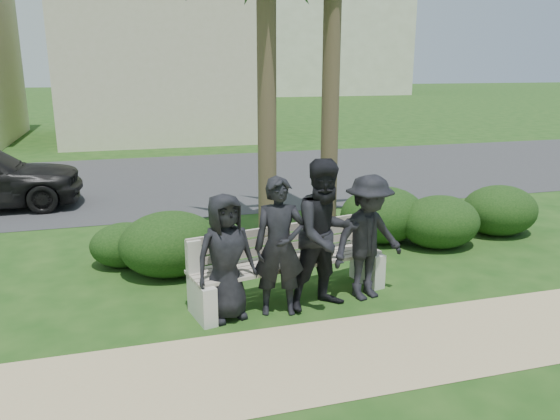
{
  "coord_description": "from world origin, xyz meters",
  "views": [
    {
      "loc": [
        -2.78,
        -6.62,
        2.97
      ],
      "look_at": [
        -0.57,
        1.0,
        0.87
      ],
      "focal_mm": 35.0,
      "sensor_mm": 36.0,
      "label": 1
    }
  ],
  "objects_px": {
    "man_a": "(225,257)",
    "man_d": "(368,238)",
    "man_b": "(279,247)",
    "park_bench": "(290,268)",
    "man_c": "(326,235)"
  },
  "relations": [
    {
      "from": "man_a",
      "to": "man_d",
      "type": "distance_m",
      "value": 1.88
    },
    {
      "from": "man_b",
      "to": "man_d",
      "type": "relative_size",
      "value": 1.04
    },
    {
      "from": "park_bench",
      "to": "man_b",
      "type": "bearing_deg",
      "value": -135.12
    },
    {
      "from": "man_a",
      "to": "man_c",
      "type": "distance_m",
      "value": 1.27
    },
    {
      "from": "man_a",
      "to": "man_b",
      "type": "bearing_deg",
      "value": -19.09
    },
    {
      "from": "park_bench",
      "to": "man_c",
      "type": "xyz_separation_m",
      "value": [
        0.35,
        -0.37,
        0.54
      ]
    },
    {
      "from": "man_c",
      "to": "man_d",
      "type": "relative_size",
      "value": 1.15
    },
    {
      "from": "park_bench",
      "to": "man_d",
      "type": "distance_m",
      "value": 1.09
    },
    {
      "from": "man_b",
      "to": "man_c",
      "type": "xyz_separation_m",
      "value": [
        0.6,
        0.01,
        0.09
      ]
    },
    {
      "from": "park_bench",
      "to": "man_d",
      "type": "height_order",
      "value": "man_d"
    },
    {
      "from": "man_c",
      "to": "man_d",
      "type": "height_order",
      "value": "man_c"
    },
    {
      "from": "man_b",
      "to": "man_d",
      "type": "bearing_deg",
      "value": 17.47
    },
    {
      "from": "man_a",
      "to": "man_d",
      "type": "bearing_deg",
      "value": -12.61
    },
    {
      "from": "man_d",
      "to": "man_b",
      "type": "bearing_deg",
      "value": 170.87
    },
    {
      "from": "man_a",
      "to": "man_d",
      "type": "xyz_separation_m",
      "value": [
        1.88,
        0.07,
        0.05
      ]
    }
  ]
}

